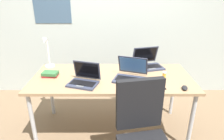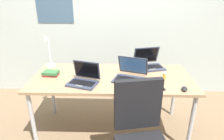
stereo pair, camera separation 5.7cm
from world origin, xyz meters
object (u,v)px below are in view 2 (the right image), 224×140
Objects in this scene: laptop_center at (84,79)px; book_stack at (51,73)px; cell_phone at (160,87)px; desk_lamp at (48,52)px; headphones at (86,70)px; laptop_front_right at (130,75)px; computer_mouse at (185,89)px; laptop_near_lamp at (149,64)px; pill_bottle at (164,76)px.

laptop_center is 1.97× the size of book_stack.
desk_lamp is at bearing 141.11° from cell_phone.
desk_lamp is 0.53m from headphones.
computer_mouse is (0.52, -0.24, -0.03)m from laptop_front_right.
cell_phone is (0.29, -0.19, -0.04)m from laptop_front_right.
book_stack is at bearing 175.01° from laptop_front_right.
laptop_near_lamp is 1.12× the size of laptop_center.
book_stack is (-1.16, -0.29, -0.02)m from laptop_near_lamp.
laptop_near_lamp is 0.56m from cell_phone.
desk_lamp is 1.64m from computer_mouse.
cell_phone is (1.29, -0.54, -0.19)m from desk_lamp.
headphones is 2.71× the size of pill_bottle.
cell_phone is at bearing -176.31° from computer_mouse.
book_stack is at bearing 155.56° from laptop_center.
pill_bottle is at bearing 3.19° from laptop_front_right.
headphones is at bearing -168.93° from laptop_near_lamp.
laptop_center is 0.79m from cell_phone.
book_stack reaches higher than headphones.
laptop_near_lamp is 0.79m from headphones.
headphones is (-0.78, -0.15, -0.03)m from laptop_near_lamp.
computer_mouse is 1.47m from book_stack.
laptop_center reaches higher than book_stack.
laptop_center is at bearing -85.37° from headphones.
laptop_front_right is at bearing -22.55° from headphones.
desk_lamp is 0.97× the size of laptop_front_right.
pill_bottle is at bearing 8.39° from laptop_center.
laptop_front_right reaches higher than book_stack.
cell_phone is (0.03, -0.56, -0.04)m from laptop_near_lamp.
laptop_front_right is at bearing 12.27° from laptop_center.
desk_lamp is 1.41m from cell_phone.
pill_bottle reaches higher than cell_phone.
pill_bottle reaches higher than headphones.
laptop_center is 2.63× the size of cell_phone.
cell_phone is at bearing -112.98° from pill_bottle.
laptop_near_lamp is at bearing 11.07° from headphones.
computer_mouse is (1.52, -0.59, -0.18)m from desk_lamp.
laptop_front_right is 2.27× the size of book_stack.
laptop_center is 0.45m from book_stack.
cell_phone is at bearing -33.08° from laptop_front_right.
desk_lamp is 1.27m from laptop_near_lamp.
headphones is (-0.03, 0.32, -0.03)m from laptop_center.
desk_lamp reaches higher than laptop_front_right.
headphones is (0.48, -0.13, -0.18)m from desk_lamp.
laptop_front_right reaches higher than cell_phone.
laptop_center is at bearing -41.91° from desk_lamp.
laptop_near_lamp is 0.37m from pill_bottle.
computer_mouse is 1.22× the size of pill_bottle.
headphones is (-0.52, 0.22, -0.03)m from laptop_front_right.
laptop_near_lamp reaches higher than headphones.
desk_lamp is 1.87× the size of headphones.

